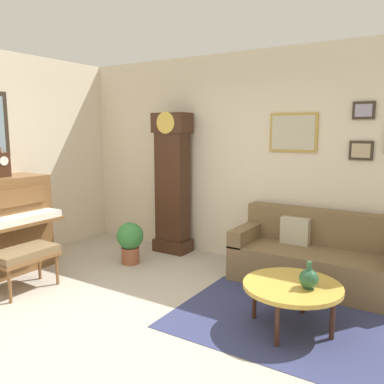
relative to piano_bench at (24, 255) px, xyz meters
The scene contains 10 objects.
ground_plane 1.56m from the piano_bench, ahead, with size 6.40×6.00×0.10m, color #B2A899.
wall_back 2.97m from the piano_bench, 57.28° to the left, with size 5.30×0.13×2.80m.
area_rug 2.88m from the piano_bench, 16.47° to the left, with size 2.10×1.50×0.01m, color navy.
piano_bench is the anchor object (origin of this frame).
grandfather_clock 2.22m from the piano_bench, 75.01° to the left, with size 0.52×0.34×2.03m.
couch 3.32m from the piano_bench, 35.47° to the left, with size 1.90×0.80×0.84m.
coffee_table 2.90m from the piano_bench, 14.86° to the left, with size 0.88×0.88×0.42m.
mantel_clock 1.25m from the piano_bench, 160.02° to the left, with size 0.13×0.18×0.38m.
green_jug 3.04m from the piano_bench, 13.87° to the left, with size 0.17×0.17×0.24m.
potted_plant 1.38m from the piano_bench, 73.56° to the left, with size 0.36×0.36×0.56m.
Camera 1 is at (2.35, -2.55, 1.79)m, focal length 37.18 mm.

